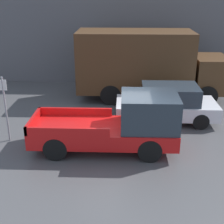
{
  "coord_description": "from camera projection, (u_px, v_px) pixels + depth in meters",
  "views": [
    {
      "loc": [
        0.21,
        -10.51,
        5.51
      ],
      "look_at": [
        -0.22,
        0.64,
        1.05
      ],
      "focal_mm": 50.0,
      "sensor_mm": 36.0,
      "label": 1
    }
  ],
  "objects": [
    {
      "name": "delivery_truck",
      "position": [
        145.0,
        63.0,
        16.1
      ],
      "size": [
        7.65,
        2.57,
        3.51
      ],
      "color": "#472D19",
      "rests_on": "ground"
    },
    {
      "name": "building_wall",
      "position": [
        121.0,
        40.0,
        18.55
      ],
      "size": [
        28.0,
        0.15,
        5.24
      ],
      "color": "#56565B",
      "rests_on": "ground"
    },
    {
      "name": "ground_plane",
      "position": [
        117.0,
        144.0,
        11.8
      ],
      "size": [
        60.0,
        60.0,
        0.0
      ],
      "primitive_type": "plane",
      "color": "#4C4C4F"
    },
    {
      "name": "pickup_truck",
      "position": [
        120.0,
        124.0,
        11.1
      ],
      "size": [
        5.17,
        1.95,
        2.1
      ],
      "color": "red",
      "rests_on": "ground"
    },
    {
      "name": "car",
      "position": [
        167.0,
        103.0,
        13.61
      ],
      "size": [
        4.35,
        1.92,
        1.62
      ],
      "color": "silver",
      "rests_on": "ground"
    },
    {
      "name": "parking_sign",
      "position": [
        5.0,
        106.0,
        11.56
      ],
      "size": [
        0.3,
        0.07,
        2.54
      ],
      "color": "gray",
      "rests_on": "ground"
    }
  ]
}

